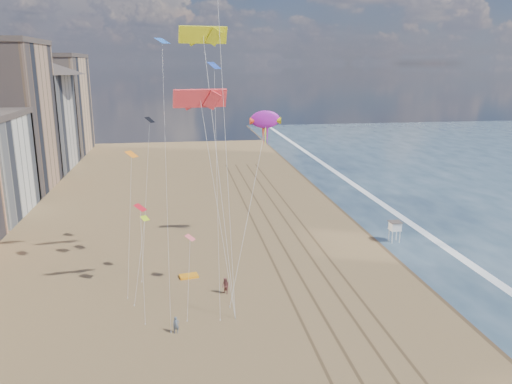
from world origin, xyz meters
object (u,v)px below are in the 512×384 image
at_px(show_kite, 265,120).
at_px(grounded_kite, 189,276).
at_px(kite_flyer_a, 176,325).
at_px(kite_flyer_b, 225,286).
at_px(lifeguard_stand, 395,226).

bearing_deg(show_kite, grounded_kite, -135.53).
bearing_deg(kite_flyer_a, kite_flyer_b, 47.03).
bearing_deg(show_kite, kite_flyer_b, -114.05).
distance_m(grounded_kite, kite_flyer_b, 6.43).
relative_size(kite_flyer_a, kite_flyer_b, 0.88).
relative_size(grounded_kite, kite_flyer_b, 1.15).
bearing_deg(kite_flyer_a, show_kite, 54.55).
xyz_separation_m(show_kite, kite_flyer_a, (-12.36, -23.23, -16.33)).
bearing_deg(grounded_kite, kite_flyer_b, -62.27).
height_order(grounded_kite, kite_flyer_a, kite_flyer_a).
relative_size(lifeguard_stand, kite_flyer_a, 1.84).
relative_size(grounded_kite, kite_flyer_a, 1.32).
bearing_deg(lifeguard_stand, kite_flyer_a, -146.37).
distance_m(show_kite, kite_flyer_a, 30.97).
bearing_deg(kite_flyer_b, kite_flyer_a, -74.77).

